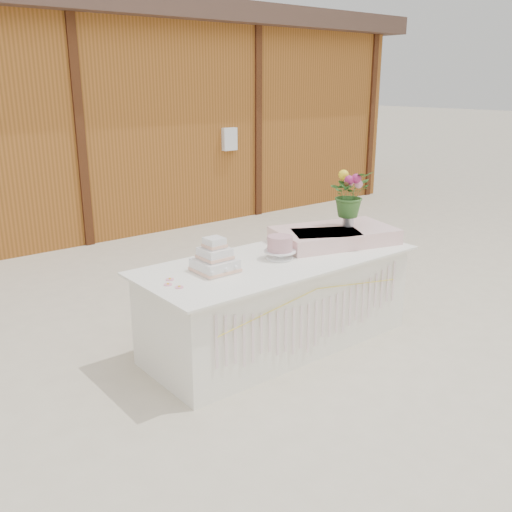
% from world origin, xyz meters
% --- Properties ---
extents(ground, '(80.00, 80.00, 0.00)m').
position_xyz_m(ground, '(0.00, 0.00, 0.00)').
color(ground, beige).
rests_on(ground, ground).
extents(barn, '(12.60, 4.60, 3.30)m').
position_xyz_m(barn, '(-0.01, 5.99, 1.68)').
color(barn, brown).
rests_on(barn, ground).
extents(cake_table, '(2.40, 1.00, 0.77)m').
position_xyz_m(cake_table, '(0.00, -0.00, 0.39)').
color(cake_table, white).
rests_on(cake_table, ground).
extents(wedding_cake, '(0.30, 0.30, 0.27)m').
position_xyz_m(wedding_cake, '(-0.60, 0.05, 0.86)').
color(wedding_cake, white).
rests_on(wedding_cake, cake_table).
extents(pink_cake_stand, '(0.26, 0.26, 0.19)m').
position_xyz_m(pink_cake_stand, '(0.01, -0.00, 0.88)').
color(pink_cake_stand, white).
rests_on(pink_cake_stand, cake_table).
extents(satin_runner, '(1.19, 0.88, 0.13)m').
position_xyz_m(satin_runner, '(0.71, 0.06, 0.84)').
color(satin_runner, beige).
rests_on(satin_runner, cake_table).
extents(flower_vase, '(0.10, 0.10, 0.14)m').
position_xyz_m(flower_vase, '(0.87, 0.04, 0.97)').
color(flower_vase, silver).
rests_on(flower_vase, satin_runner).
extents(bouquet, '(0.39, 0.34, 0.41)m').
position_xyz_m(bouquet, '(0.87, 0.04, 1.25)').
color(bouquet, '#386829').
rests_on(bouquet, flower_vase).
extents(loose_flowers, '(0.24, 0.32, 0.02)m').
position_xyz_m(loose_flowers, '(-1.00, 0.06, 0.78)').
color(loose_flowers, pink).
rests_on(loose_flowers, cake_table).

